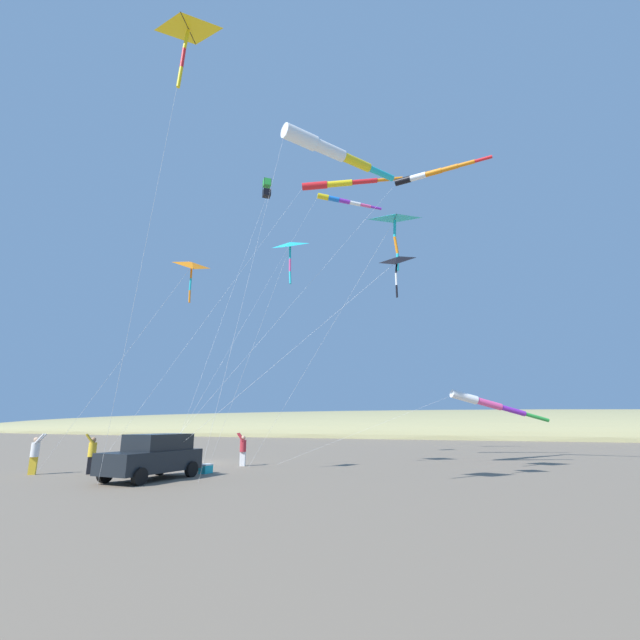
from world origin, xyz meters
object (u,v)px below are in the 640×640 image
object	(u,v)px
kite_delta_small_distant	(192,266)
kite_box_long_streamer_left	(267,189)
cooler_box	(206,469)
kite_delta_black_fish_shape	(290,246)
parked_car	(154,456)
kite_delta_checkered_midright	(188,29)
kite_windsock_green_low_center	(327,149)
kite_delta_rainbow_low_near	(395,219)
person_adult_flyer	(181,448)
person_bystander_far	(35,452)
person_child_green_jacket	(92,452)
kite_windsock_blue_topmost	(428,174)
kite_windsock_white_trailing	(337,184)
person_child_grey_jacket	(243,448)
kite_delta_orange_high_right	(396,261)
kite_windsock_magenta_far_left	(487,403)

from	to	relation	value
kite_delta_small_distant	kite_box_long_streamer_left	world-z (taller)	kite_box_long_streamer_left
cooler_box	kite_delta_black_fish_shape	bearing A→B (deg)	-46.17
parked_car	kite_delta_checkered_midright	distance (m)	16.42
kite_windsock_green_low_center	kite_delta_rainbow_low_near	bearing A→B (deg)	-93.25
cooler_box	kite_delta_small_distant	world-z (taller)	kite_delta_small_distant
person_adult_flyer	kite_box_long_streamer_left	world-z (taller)	kite_box_long_streamer_left
person_bystander_far	kite_windsock_green_low_center	bearing A→B (deg)	-67.77
person_child_green_jacket	kite_windsock_green_low_center	bearing A→B (deg)	-68.52
person_adult_flyer	kite_delta_black_fish_shape	distance (m)	13.07
kite_delta_checkered_midright	kite_windsock_blue_topmost	bearing A→B (deg)	-22.64
kite_windsock_blue_topmost	kite_windsock_white_trailing	size ratio (longest dim) A/B	0.95
cooler_box	kite_delta_black_fish_shape	size ratio (longest dim) A/B	0.05
person_bystander_far	kite_delta_black_fish_shape	size ratio (longest dim) A/B	0.15
person_adult_flyer	person_child_green_jacket	distance (m)	5.28
cooler_box	kite_box_long_streamer_left	world-z (taller)	kite_box_long_streamer_left
cooler_box	kite_windsock_green_low_center	xyz separation A→B (m)	(1.73, -5.54, 16.81)
kite_windsock_blue_topmost	kite_box_long_streamer_left	xyz separation A→B (m)	(1.09, 11.80, 2.19)
person_child_grey_jacket	person_child_green_jacket	bearing A→B (deg)	143.10
person_adult_flyer	kite_delta_black_fish_shape	size ratio (longest dim) A/B	0.14
kite_delta_orange_high_right	kite_windsock_white_trailing	xyz separation A→B (m)	(7.34, 5.18, 8.86)
person_child_grey_jacket	kite_delta_black_fish_shape	world-z (taller)	kite_delta_black_fish_shape
kite_delta_rainbow_low_near	kite_windsock_magenta_far_left	distance (m)	13.26
person_bystander_far	person_child_green_jacket	bearing A→B (deg)	-64.54
person_bystander_far	kite_delta_black_fish_shape	world-z (taller)	kite_delta_black_fish_shape
person_adult_flyer	kite_windsock_blue_topmost	world-z (taller)	kite_windsock_blue_topmost
kite_windsock_green_low_center	person_adult_flyer	bearing A→B (deg)	82.99
person_child_grey_jacket	person_bystander_far	bearing A→B (deg)	136.14
kite_delta_small_distant	kite_delta_checkered_midright	world-z (taller)	kite_delta_checkered_midright
kite_windsock_green_low_center	kite_delta_checkered_midright	xyz separation A→B (m)	(-10.02, 1.31, -1.42)
person_child_grey_jacket	kite_delta_orange_high_right	world-z (taller)	kite_delta_orange_high_right
cooler_box	kite_windsock_white_trailing	bearing A→B (deg)	-33.07
kite_delta_black_fish_shape	kite_windsock_blue_topmost	bearing A→B (deg)	-64.10
kite_delta_orange_high_right	parked_car	bearing A→B (deg)	101.71
person_adult_flyer	person_child_green_jacket	xyz separation A→B (m)	(-5.20, 0.91, 0.07)
cooler_box	kite_windsock_green_low_center	bearing A→B (deg)	-72.67
kite_box_long_streamer_left	person_adult_flyer	bearing A→B (deg)	152.45
kite_delta_small_distant	kite_windsock_magenta_far_left	world-z (taller)	kite_delta_small_distant
kite_delta_rainbow_low_near	kite_windsock_magenta_far_left	world-z (taller)	kite_delta_rainbow_low_near
kite_windsock_white_trailing	kite_windsock_green_low_center	bearing A→B (deg)	-166.91
kite_delta_checkered_midright	kite_delta_black_fish_shape	bearing A→B (deg)	7.05
kite_delta_small_distant	kite_delta_rainbow_low_near	size ratio (longest dim) A/B	0.82
kite_delta_black_fish_shape	kite_delta_checkered_midright	bearing A→B (deg)	-172.95
person_adult_flyer	kite_delta_checkered_midright	xyz separation A→B (m)	(-11.18, -8.07, 14.67)
kite_delta_orange_high_right	kite_windsock_white_trailing	world-z (taller)	kite_windsock_white_trailing
person_child_grey_jacket	kite_delta_rainbow_low_near	size ratio (longest dim) A/B	0.14
kite_delta_rainbow_low_near	kite_windsock_green_low_center	size ratio (longest dim) A/B	0.71
person_child_grey_jacket	kite_delta_small_distant	xyz separation A→B (m)	(-5.42, -0.02, 8.83)
kite_windsock_white_trailing	kite_delta_small_distant	bearing A→B (deg)	151.43
kite_windsock_blue_topmost	kite_windsock_magenta_far_left	size ratio (longest dim) A/B	1.16
parked_car	kite_windsock_green_low_center	world-z (taller)	kite_windsock_green_low_center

